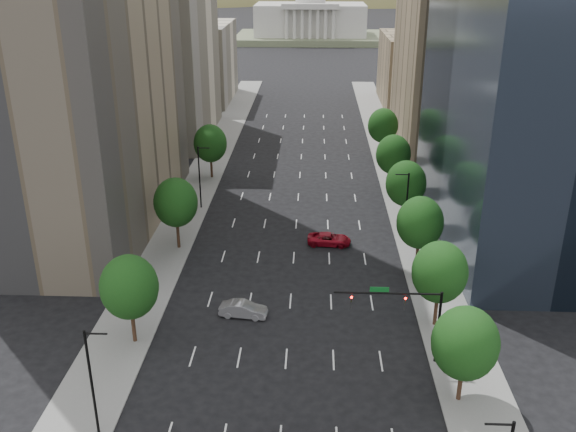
# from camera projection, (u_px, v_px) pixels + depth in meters

# --- Properties ---
(sidewalk_left) EXTENTS (6.00, 200.00, 0.15)m
(sidewalk_left) POSITION_uv_depth(u_px,v_px,m) (180.00, 222.00, 83.70)
(sidewalk_left) COLOR slate
(sidewalk_left) RESTS_ON ground
(sidewalk_right) EXTENTS (6.00, 200.00, 0.15)m
(sidewalk_right) POSITION_uv_depth(u_px,v_px,m) (414.00, 225.00, 82.50)
(sidewalk_right) COLOR slate
(sidewalk_right) RESTS_ON ground
(midrise_cream_left) EXTENTS (14.00, 30.00, 35.00)m
(midrise_cream_left) POSITION_uv_depth(u_px,v_px,m) (169.00, 44.00, 117.00)
(midrise_cream_left) COLOR beige
(midrise_cream_left) RESTS_ON ground
(filler_left) EXTENTS (14.00, 26.00, 18.00)m
(filler_left) POSITION_uv_depth(u_px,v_px,m) (202.00, 62.00, 150.70)
(filler_left) COLOR beige
(filler_left) RESTS_ON ground
(parking_tan_right) EXTENTS (14.00, 30.00, 30.00)m
(parking_tan_right) POSITION_uv_depth(u_px,v_px,m) (442.00, 62.00, 113.26)
(parking_tan_right) COLOR #8C7759
(parking_tan_right) RESTS_ON ground
(filler_right) EXTENTS (14.00, 26.00, 16.00)m
(filler_right) POSITION_uv_depth(u_px,v_px,m) (413.00, 70.00, 146.39)
(filler_right) COLOR #8C7759
(filler_right) RESTS_ON ground
(tree_right_0) EXTENTS (5.20, 5.20, 8.39)m
(tree_right_0) POSITION_uv_depth(u_px,v_px,m) (465.00, 343.00, 48.24)
(tree_right_0) COLOR #382316
(tree_right_0) RESTS_ON ground
(tree_right_1) EXTENTS (5.20, 5.20, 8.75)m
(tree_right_1) POSITION_uv_depth(u_px,v_px,m) (440.00, 272.00, 58.24)
(tree_right_1) COLOR #382316
(tree_right_1) RESTS_ON ground
(tree_right_2) EXTENTS (5.20, 5.20, 8.61)m
(tree_right_2) POSITION_uv_depth(u_px,v_px,m) (420.00, 223.00, 69.36)
(tree_right_2) COLOR #382316
(tree_right_2) RESTS_ON ground
(tree_right_3) EXTENTS (5.20, 5.20, 8.89)m
(tree_right_3) POSITION_uv_depth(u_px,v_px,m) (406.00, 184.00, 80.32)
(tree_right_3) COLOR #382316
(tree_right_3) RESTS_ON ground
(tree_right_4) EXTENTS (5.20, 5.20, 8.46)m
(tree_right_4) POSITION_uv_depth(u_px,v_px,m) (393.00, 155.00, 93.39)
(tree_right_4) COLOR #382316
(tree_right_4) RESTS_ON ground
(tree_right_5) EXTENTS (5.20, 5.20, 8.75)m
(tree_right_5) POSITION_uv_depth(u_px,v_px,m) (383.00, 126.00, 108.03)
(tree_right_5) COLOR #382316
(tree_right_5) RESTS_ON ground
(tree_left_0) EXTENTS (5.20, 5.20, 8.75)m
(tree_left_0) POSITION_uv_depth(u_px,v_px,m) (129.00, 287.00, 55.64)
(tree_left_0) COLOR #382316
(tree_left_0) RESTS_ON ground
(tree_left_1) EXTENTS (5.20, 5.20, 8.97)m
(tree_left_1) POSITION_uv_depth(u_px,v_px,m) (176.00, 202.00, 74.00)
(tree_left_1) COLOR #382316
(tree_left_1) RESTS_ON ground
(tree_left_2) EXTENTS (5.20, 5.20, 8.68)m
(tree_left_2) POSITION_uv_depth(u_px,v_px,m) (210.00, 143.00, 98.08)
(tree_left_2) COLOR #382316
(tree_left_2) RESTS_ON ground
(streetlight_rn) EXTENTS (1.70, 0.20, 9.00)m
(streetlight_rn) POSITION_uv_depth(u_px,v_px,m) (406.00, 206.00, 76.13)
(streetlight_rn) COLOR black
(streetlight_rn) RESTS_ON ground
(streetlight_ls) EXTENTS (1.70, 0.20, 9.00)m
(streetlight_ls) POSITION_uv_depth(u_px,v_px,m) (92.00, 380.00, 44.90)
(streetlight_ls) COLOR black
(streetlight_ls) RESTS_ON ground
(streetlight_ln) EXTENTS (1.70, 0.20, 9.00)m
(streetlight_ln) POSITION_uv_depth(u_px,v_px,m) (200.00, 176.00, 86.39)
(streetlight_ln) COLOR black
(streetlight_ln) RESTS_ON ground
(traffic_signal) EXTENTS (9.12, 0.40, 7.38)m
(traffic_signal) POSITION_uv_depth(u_px,v_px,m) (411.00, 311.00, 53.06)
(traffic_signal) COLOR black
(traffic_signal) RESTS_ON ground
(capitol) EXTENTS (60.00, 40.00, 35.20)m
(capitol) POSITION_uv_depth(u_px,v_px,m) (310.00, 19.00, 254.74)
(capitol) COLOR #596647
(capitol) RESTS_ON ground
(foothills) EXTENTS (720.00, 413.00, 263.00)m
(foothills) POSITION_uv_depth(u_px,v_px,m) (350.00, 35.00, 593.67)
(foothills) COLOR olive
(foothills) RESTS_ON ground
(car_silver) EXTENTS (4.87, 2.20, 1.55)m
(car_silver) POSITION_uv_depth(u_px,v_px,m) (243.00, 309.00, 61.68)
(car_silver) COLOR gray
(car_silver) RESTS_ON ground
(car_red_far) EXTENTS (5.48, 2.81, 1.48)m
(car_red_far) POSITION_uv_depth(u_px,v_px,m) (329.00, 239.00, 76.97)
(car_red_far) COLOR maroon
(car_red_far) RESTS_ON ground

